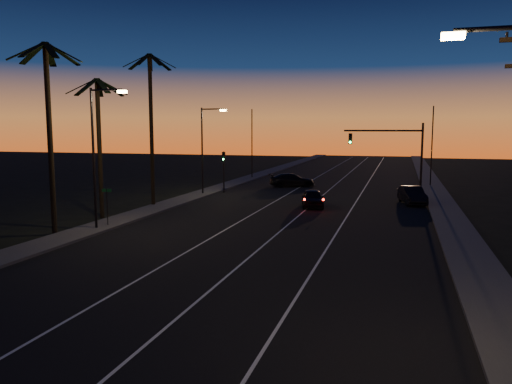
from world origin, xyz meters
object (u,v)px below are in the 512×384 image
(right_car, at_px, (412,195))
(cross_car, at_px, (292,180))
(signal_mast, at_px, (395,147))
(lead_car, at_px, (313,198))

(right_car, xyz_separation_m, cross_car, (-12.73, 9.90, -0.02))
(right_car, bearing_deg, signal_mast, 121.17)
(lead_car, height_order, cross_car, cross_car)
(lead_car, height_order, right_car, right_car)
(signal_mast, distance_m, lead_car, 10.06)
(lead_car, distance_m, cross_car, 14.64)
(signal_mast, distance_m, right_car, 5.08)
(right_car, bearing_deg, lead_car, -153.69)
(signal_mast, bearing_deg, cross_car, 146.93)
(signal_mast, height_order, cross_car, signal_mast)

